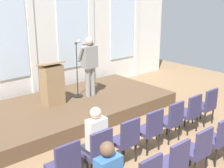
# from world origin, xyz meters

# --- Properties ---
(ground_plane) EXTENTS (13.97, 13.97, 0.00)m
(ground_plane) POSITION_xyz_m (0.00, 0.00, 0.00)
(ground_plane) COLOR #846647
(rear_partition) EXTENTS (10.75, 0.14, 3.67)m
(rear_partition) POSITION_xyz_m (0.04, 5.12, 1.85)
(rear_partition) COLOR silver
(rear_partition) RESTS_ON ground
(stage_platform) EXTENTS (5.33, 2.72, 0.35)m
(stage_platform) POSITION_xyz_m (0.00, 3.47, 0.18)
(stage_platform) COLOR brown
(stage_platform) RESTS_ON ground
(speaker) EXTENTS (0.51, 0.69, 1.68)m
(speaker) POSITION_xyz_m (0.59, 3.57, 1.32)
(speaker) COLOR gray
(speaker) RESTS_ON stage_platform
(mic_stand) EXTENTS (0.28, 0.28, 1.55)m
(mic_stand) POSITION_xyz_m (0.27, 3.72, 0.69)
(mic_stand) COLOR black
(mic_stand) RESTS_ON stage_platform
(lectern) EXTENTS (0.60, 0.48, 1.16)m
(lectern) POSITION_xyz_m (-0.56, 3.67, 0.90)
(lectern) COLOR #93724C
(lectern) RESTS_ON stage_platform
(chair_r0_c0) EXTENTS (0.46, 0.44, 0.94)m
(chair_r0_c0) POSITION_xyz_m (-2.07, 0.72, 0.53)
(chair_r0_c0) COLOR black
(chair_r0_c0) RESTS_ON ground
(chair_r0_c1) EXTENTS (0.46, 0.44, 0.94)m
(chair_r0_c1) POSITION_xyz_m (-1.38, 0.72, 0.53)
(chair_r0_c1) COLOR black
(chair_r0_c1) RESTS_ON ground
(audience_r0_c1) EXTENTS (0.36, 0.39, 1.33)m
(audience_r0_c1) POSITION_xyz_m (-1.38, 0.80, 0.74)
(audience_r0_c1) COLOR #2D2D33
(audience_r0_c1) RESTS_ON ground
(chair_r0_c2) EXTENTS (0.46, 0.44, 0.94)m
(chair_r0_c2) POSITION_xyz_m (-0.69, 0.72, 0.53)
(chair_r0_c2) COLOR black
(chair_r0_c2) RESTS_ON ground
(chair_r0_c3) EXTENTS (0.46, 0.44, 0.94)m
(chair_r0_c3) POSITION_xyz_m (0.00, 0.72, 0.53)
(chair_r0_c3) COLOR black
(chair_r0_c3) RESTS_ON ground
(chair_r0_c4) EXTENTS (0.46, 0.44, 0.94)m
(chair_r0_c4) POSITION_xyz_m (0.69, 0.72, 0.53)
(chair_r0_c4) COLOR black
(chair_r0_c4) RESTS_ON ground
(chair_r0_c5) EXTENTS (0.46, 0.44, 0.94)m
(chair_r0_c5) POSITION_xyz_m (1.38, 0.72, 0.53)
(chair_r0_c5) COLOR black
(chair_r0_c5) RESTS_ON ground
(chair_r0_c6) EXTENTS (0.46, 0.44, 0.94)m
(chair_r0_c6) POSITION_xyz_m (2.07, 0.72, 0.53)
(chair_r0_c6) COLOR black
(chair_r0_c6) RESTS_ON ground
(chair_r1_c2) EXTENTS (0.46, 0.44, 0.94)m
(chair_r1_c2) POSITION_xyz_m (-0.69, -0.42, 0.53)
(chair_r1_c2) COLOR black
(chair_r1_c2) RESTS_ON ground
(chair_r1_c3) EXTENTS (0.46, 0.44, 0.94)m
(chair_r1_c3) POSITION_xyz_m (0.00, -0.42, 0.53)
(chair_r1_c3) COLOR black
(chair_r1_c3) RESTS_ON ground
(chair_r1_c4) EXTENTS (0.46, 0.44, 0.94)m
(chair_r1_c4) POSITION_xyz_m (0.69, -0.42, 0.53)
(chair_r1_c4) COLOR black
(chair_r1_c4) RESTS_ON ground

